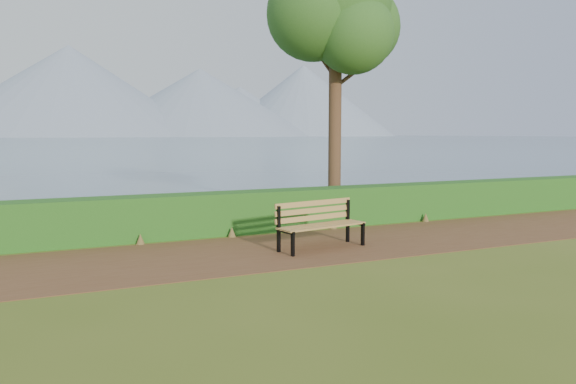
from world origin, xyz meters
name	(u,v)px	position (x,y,z in m)	size (l,w,h in m)	color
ground	(314,250)	(0.00, 0.00, 0.00)	(140.00, 140.00, 0.00)	#4E611B
path	(307,247)	(0.00, 0.30, 0.01)	(40.00, 3.40, 0.01)	brown
hedge	(266,210)	(0.00, 2.60, 0.50)	(32.00, 0.85, 1.00)	#1B4F16
water	(45,139)	(0.00, 260.00, 0.01)	(700.00, 510.00, 0.00)	slate
mountains	(23,95)	(-9.17, 406.05, 27.70)	(585.00, 190.00, 70.00)	gray
bench	(319,221)	(0.17, 0.09, 0.58)	(2.07, 0.95, 1.00)	black
tree	(336,10)	(2.56, 3.73, 5.81)	(4.05, 3.35, 7.82)	#3D2A19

